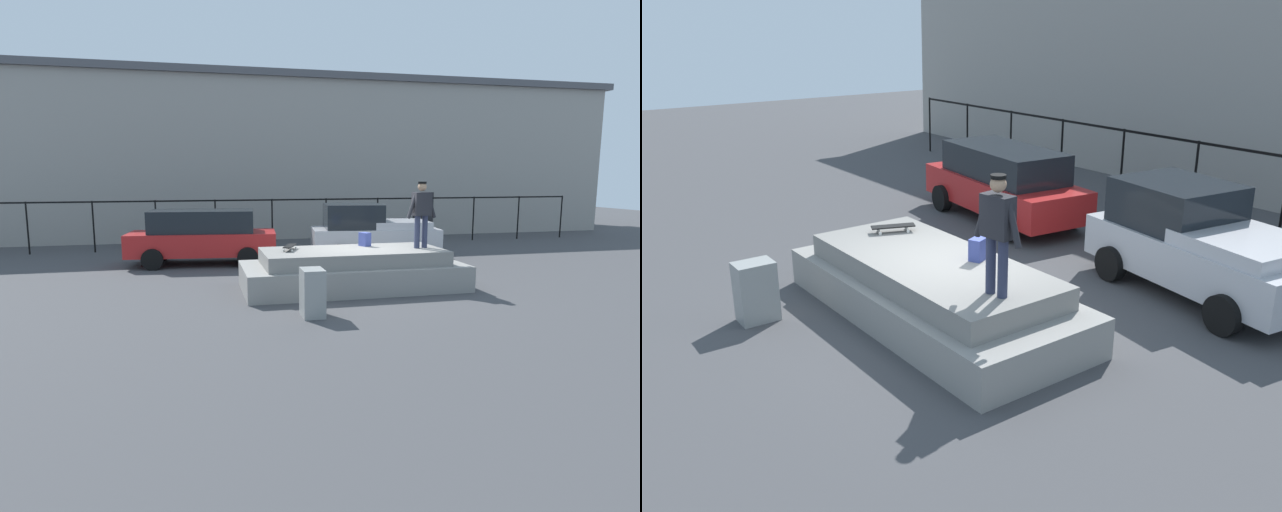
{
  "view_description": "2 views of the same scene",
  "coord_description": "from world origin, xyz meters",
  "views": [
    {
      "loc": [
        -3.99,
        -12.56,
        2.84
      ],
      "look_at": [
        -0.75,
        1.03,
        0.64
      ],
      "focal_mm": 29.26,
      "sensor_mm": 36.0,
      "label": 1
    },
    {
      "loc": [
        8.12,
        -5.98,
        4.58
      ],
      "look_at": [
        -0.66,
        0.62,
        0.71
      ],
      "focal_mm": 38.44,
      "sensor_mm": 36.0,
      "label": 2
    }
  ],
  "objects": [
    {
      "name": "skateboarder",
      "position": [
        1.52,
        -0.43,
        1.95
      ],
      "size": [
        0.84,
        0.3,
        1.67
      ],
      "color": "#2D334C",
      "rests_on": "concrete_ledge"
    },
    {
      "name": "car_red_hatchback_near",
      "position": [
        -3.81,
        4.22,
        0.91
      ],
      "size": [
        4.71,
        2.36,
        1.72
      ],
      "color": "#B21E1E",
      "rests_on": "ground_plane"
    },
    {
      "name": "car_silver_pickup_mid",
      "position": [
        1.68,
        3.93,
        0.92
      ],
      "size": [
        4.37,
        2.47,
        1.86
      ],
      "color": "#B7B7BC",
      "rests_on": "ground_plane"
    },
    {
      "name": "utility_box",
      "position": [
        -1.77,
        -2.59,
        0.49
      ],
      "size": [
        0.45,
        0.61,
        0.97
      ],
      "primitive_type": "cube",
      "rotation": [
        0.0,
        0.0,
        -0.02
      ],
      "color": "gray",
      "rests_on": "ground_plane"
    },
    {
      "name": "skateboard",
      "position": [
        -1.78,
        -0.05,
        1.09
      ],
      "size": [
        0.46,
        0.78,
        0.12
      ],
      "color": "black",
      "rests_on": "concrete_ledge"
    },
    {
      "name": "warehouse_building",
      "position": [
        0.0,
        13.44,
        3.6
      ],
      "size": [
        32.15,
        7.33,
        7.19
      ],
      "color": "gray",
      "rests_on": "ground_plane"
    },
    {
      "name": "backpack",
      "position": [
        0.26,
        0.25,
        1.16
      ],
      "size": [
        0.29,
        0.34,
        0.35
      ],
      "primitive_type": "cube",
      "rotation": [
        0.0,
        0.0,
        5.12
      ],
      "color": "#3F4C99",
      "rests_on": "concrete_ledge"
    },
    {
      "name": "concrete_ledge",
      "position": [
        -0.23,
        -0.29,
        0.45
      ],
      "size": [
        5.47,
        2.36,
        0.99
      ],
      "color": "gray",
      "rests_on": "ground_plane"
    },
    {
      "name": "fence_row",
      "position": [
        -0.0,
        7.72,
        1.31
      ],
      "size": [
        24.06,
        0.06,
        1.88
      ],
      "color": "black",
      "rests_on": "ground_plane"
    },
    {
      "name": "ground_plane",
      "position": [
        0.0,
        0.0,
        0.0
      ],
      "size": [
        60.0,
        60.0,
        0.0
      ],
      "primitive_type": "plane",
      "color": "#424244"
    }
  ]
}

